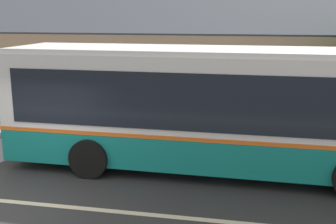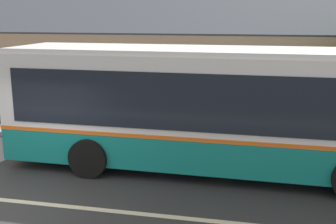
% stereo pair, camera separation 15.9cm
% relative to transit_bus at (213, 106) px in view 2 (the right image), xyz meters
% --- Properties ---
extents(ground_plane, '(300.00, 300.00, 0.00)m').
position_rel_transit_bus_xyz_m(ground_plane, '(-3.89, -2.90, -1.72)').
color(ground_plane, '#2D2D30').
extents(sidewalk_far, '(60.00, 3.00, 0.15)m').
position_rel_transit_bus_xyz_m(sidewalk_far, '(-3.89, 3.10, -1.64)').
color(sidewalk_far, gray).
rests_on(sidewalk_far, ground).
extents(lane_divider_stripe, '(60.00, 0.16, 0.01)m').
position_rel_transit_bus_xyz_m(lane_divider_stripe, '(-3.89, -2.90, -1.71)').
color(lane_divider_stripe, beige).
rests_on(lane_divider_stripe, ground).
extents(community_building, '(21.21, 10.09, 6.75)m').
position_rel_transit_bus_xyz_m(community_building, '(-4.56, 10.48, 0.05)').
color(community_building, tan).
rests_on(community_building, ground).
extents(transit_bus, '(10.82, 2.88, 3.20)m').
position_rel_transit_bus_xyz_m(transit_bus, '(0.00, 0.00, 0.00)').
color(transit_bus, '#147F7A').
rests_on(transit_bus, ground).
extents(bench_down_street, '(1.79, 0.51, 0.94)m').
position_rel_transit_bus_xyz_m(bench_down_street, '(-4.49, 2.55, -1.14)').
color(bench_down_street, '#4C4C4C').
rests_on(bench_down_street, sidewalk_far).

